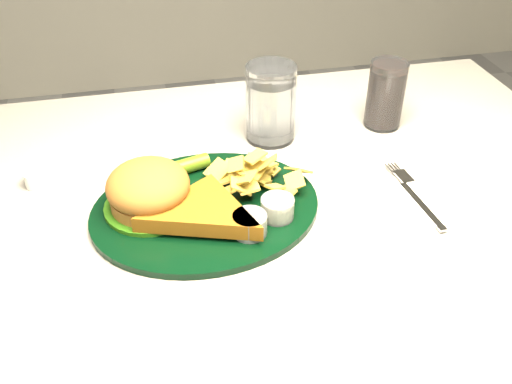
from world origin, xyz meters
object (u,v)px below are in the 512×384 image
(table, at_px, (245,359))
(cola_glass, at_px, (386,95))
(water_glass, at_px, (271,103))
(dinner_plate, at_px, (205,190))
(fork_napkin, at_px, (420,203))

(table, bearing_deg, cola_glass, 29.92)
(water_glass, distance_m, cola_glass, 0.21)
(table, xyz_separation_m, water_glass, (0.08, 0.17, 0.44))
(dinner_plate, distance_m, cola_glass, 0.39)
(table, distance_m, water_glass, 0.48)
(water_glass, height_order, fork_napkin, water_glass)
(fork_napkin, bearing_deg, table, 160.40)
(dinner_plate, distance_m, water_glass, 0.23)
(table, distance_m, cola_glass, 0.55)
(table, height_order, fork_napkin, fork_napkin)
(dinner_plate, relative_size, fork_napkin, 2.19)
(water_glass, bearing_deg, table, -116.77)
(dinner_plate, bearing_deg, fork_napkin, -16.48)
(table, bearing_deg, fork_napkin, -15.16)
(cola_glass, bearing_deg, fork_napkin, -99.38)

